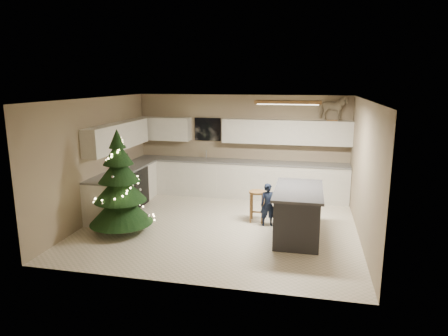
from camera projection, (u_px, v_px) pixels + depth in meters
The scene contains 8 objects.
ground_plane at pixel (220, 225), 8.31m from camera, with size 5.50×5.50×0.00m, color #BCB49C.
room_shell at pixel (221, 142), 7.93m from camera, with size 5.52×5.02×2.61m.
cabinetry at pixel (199, 171), 9.91m from camera, with size 5.50×3.20×2.00m.
island at pixel (298, 213), 7.62m from camera, with size 0.90×1.70×0.95m.
bar_stool at pixel (257, 199), 8.45m from camera, with size 0.35×0.35×0.67m.
christmas_tree at pixel (120, 191), 7.81m from camera, with size 1.29×1.24×2.06m.
toddler at pixel (268, 205), 8.22m from camera, with size 0.33×0.21×0.89m, color #182537.
rocking_horse at pixel (333, 108), 9.57m from camera, with size 0.67×0.31×0.58m.
Camera 1 is at (1.74, -7.67, 2.95)m, focal length 32.00 mm.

